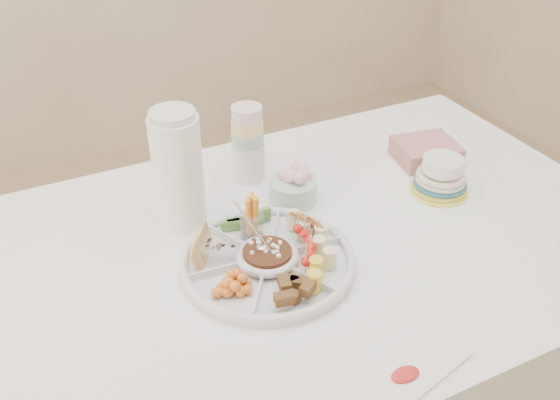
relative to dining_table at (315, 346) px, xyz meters
name	(u,v)px	position (x,y,z in m)	size (l,w,h in m)	color
dining_table	(315,346)	(0.00, 0.00, 0.00)	(1.52, 1.02, 0.76)	white
party_tray	(267,259)	(-0.16, -0.05, 0.40)	(0.38, 0.38, 0.04)	white
bean_dip	(267,256)	(-0.16, -0.05, 0.41)	(0.11, 0.11, 0.04)	#492A1A
tortillas	(303,223)	(-0.05, 0.00, 0.42)	(0.10, 0.10, 0.06)	olive
carrot_cucumber	(247,211)	(-0.15, 0.08, 0.44)	(0.11, 0.11, 0.10)	orange
pita_raisins	(209,246)	(-0.27, 0.02, 0.42)	(0.12, 0.12, 0.07)	#E1AC69
cherries	(227,285)	(-0.28, -0.11, 0.42)	(0.10, 0.10, 0.04)	orange
granola_chunks	(290,291)	(-0.17, -0.18, 0.42)	(0.10, 0.10, 0.04)	#4E3619
banana_tomato	(327,251)	(-0.06, -0.13, 0.44)	(0.10, 0.10, 0.08)	#D0C16D
cup_stack	(248,138)	(-0.05, 0.30, 0.50)	(0.09, 0.09, 0.24)	white
thermos	(178,169)	(-0.27, 0.19, 0.53)	(0.12, 0.12, 0.30)	white
flower_bowl	(293,186)	(0.01, 0.15, 0.42)	(0.12, 0.12, 0.09)	#90B8A5
napkin_stack	(426,151)	(0.44, 0.17, 0.41)	(0.16, 0.14, 0.05)	tan
plate_stack	(441,177)	(0.37, 0.02, 0.43)	(0.15, 0.15, 0.09)	gold
placemat	(391,383)	(-0.10, -0.44, 0.38)	(0.33, 0.11, 0.01)	white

